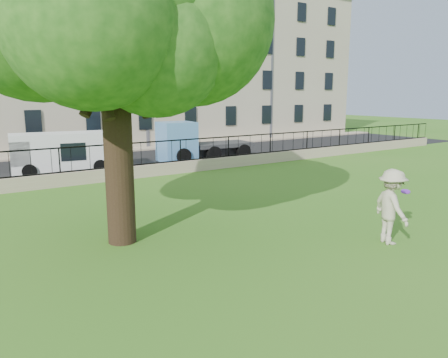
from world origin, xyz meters
TOP-DOWN VIEW (x-y plane):
  - ground at (0.00, 0.00)m, footprint 120.00×120.00m
  - retaining_wall at (0.00, 12.00)m, footprint 50.00×0.40m
  - iron_railing at (0.00, 12.00)m, footprint 50.00×0.05m
  - street at (0.00, 16.70)m, footprint 60.00×9.00m
  - sidewalk at (0.00, 21.90)m, footprint 60.00×1.40m
  - building_row at (0.00, 27.57)m, footprint 56.40×10.40m
  - man at (2.50, -0.75)m, footprint 1.19×1.51m
  - frisbee at (4.00, -0.17)m, footprint 0.31×0.32m
  - white_van at (-2.00, 15.40)m, footprint 5.13×2.57m
  - blue_truck at (6.50, 15.40)m, footprint 5.79×2.46m

SIDE VIEW (x-z plane):
  - ground at x=0.00m, z-range 0.00..0.00m
  - street at x=0.00m, z-range 0.00..0.01m
  - sidewalk at x=0.00m, z-range 0.00..0.12m
  - retaining_wall at x=0.00m, z-range 0.00..0.60m
  - man at x=2.50m, z-range 0.00..2.05m
  - white_van at x=-2.00m, z-range 0.00..2.06m
  - frisbee at x=4.00m, z-range 1.09..1.21m
  - iron_railing at x=0.00m, z-range 0.59..1.72m
  - blue_truck at x=6.50m, z-range 0.00..2.37m
  - building_row at x=0.00m, z-range 0.02..13.82m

